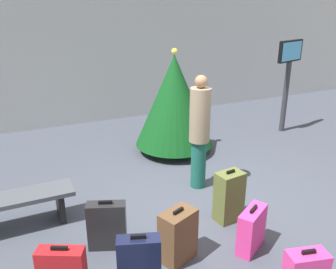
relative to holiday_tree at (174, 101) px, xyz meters
The scene contains 10 objects.
ground_plane 2.35m from the holiday_tree, 99.52° to the right, with size 16.00×16.00×0.00m, color #424754.
back_wall 2.74m from the holiday_tree, 97.47° to the left, with size 16.00×0.20×3.27m, color #B7BCC1.
holiday_tree is the anchor object (origin of this frame).
flight_info_kiosk 2.86m from the holiday_tree, ahead, with size 0.81×0.31×2.08m.
waiting_bench 3.48m from the holiday_tree, 153.67° to the right, with size 1.51×0.44×0.48m.
traveller_0 1.55m from the holiday_tree, 101.24° to the right, with size 0.44×0.44×1.84m.
suitcase_0 2.66m from the holiday_tree, 98.97° to the right, with size 0.39×0.30×0.76m.
suitcase_3 3.36m from the holiday_tree, 115.16° to the right, with size 0.49×0.40×0.67m.
suitcase_4 3.32m from the holiday_tree, 99.04° to the right, with size 0.51×0.40×0.58m.
suitcase_5 3.27m from the holiday_tree, 130.77° to the right, with size 0.50×0.34×0.65m.
Camera 1 is at (-2.61, -3.96, 2.84)m, focal length 37.97 mm.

